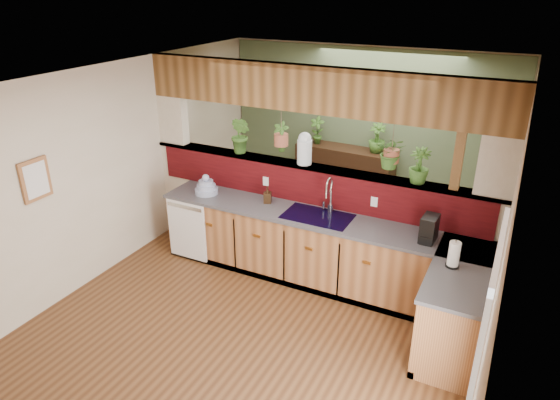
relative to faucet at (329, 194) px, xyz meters
The scene contains 28 objects.
ground 1.65m from the faucet, 106.25° to the right, with size 4.60×7.00×0.01m, color #56341A.
ceiling 1.87m from the faucet, 106.25° to the right, with size 4.60×7.00×0.01m, color brown.
wall_back 2.40m from the faucet, 97.92° to the left, with size 4.60×0.02×2.60m, color beige.
wall_left 2.87m from the faucet, 156.73° to the right, with size 0.02×7.00×2.60m, color beige.
wall_right 2.28m from the faucet, 29.85° to the right, with size 0.02×7.00×2.60m, color beige.
pass_through_partition 0.37m from the faucet, 144.13° to the left, with size 4.60×0.21×2.60m.
pass_through_ledge 0.45m from the faucet, 146.37° to the left, with size 4.60×0.21×0.04m, color brown.
header_beam 1.24m from the faucet, 146.37° to the left, with size 4.60×0.15×0.55m, color brown.
sage_backwall 2.38m from the faucet, 97.99° to the left, with size 4.55×0.02×2.55m, color #516645.
countertop 0.90m from the faucet, 27.31° to the right, with size 4.14×1.52×0.90m.
dishwasher 1.99m from the faucet, 165.50° to the right, with size 0.58×0.03×0.82m.
navy_sink 0.37m from the faucet, 117.07° to the right, with size 0.82×0.50×0.18m.
french_door 3.11m from the faucet, 51.40° to the right, with size 0.06×1.02×2.16m, color white.
framed_print 3.26m from the faucet, 143.42° to the right, with size 0.04×0.35×0.45m.
faucet is the anchor object (origin of this frame).
dish_stack 1.68m from the faucet, behind, with size 0.31×0.31×0.27m.
soap_dispenser 0.82m from the faucet, behind, with size 0.09×0.10×0.21m, color #3D2816.
coffee_maker 1.24m from the faucet, ahead, with size 0.16×0.26×0.29m.
paper_towel 1.67m from the faucet, 21.52° to the right, with size 0.13×0.13×0.29m.
glass_jar 0.66m from the faucet, 153.15° to the left, with size 0.18×0.18×0.41m.
ledge_plant_left 1.45m from the faucet, behind, with size 0.27×0.22×0.50m, color #345D20.
ledge_plant_right 1.09m from the faucet, 12.73° to the left, with size 0.23×0.23×0.41m, color #345D20.
hanging_plant_a 1.03m from the faucet, 163.83° to the left, with size 0.21×0.18×0.49m.
hanging_plant_b 0.99m from the faucet, 18.69° to the left, with size 0.35×0.31×0.49m.
shelving_console 2.28m from the faucet, 104.65° to the left, with size 1.60×0.43×1.07m, color black.
shelf_plant_a 2.37m from the faucet, 116.44° to the left, with size 0.24×0.16×0.45m, color #345D20.
shelf_plant_b 2.12m from the faucet, 91.43° to the left, with size 0.26×0.26×0.46m, color #345D20.
floor_plant 1.44m from the faucet, 80.74° to the left, with size 0.61×0.53×0.68m, color #345D20.
Camera 1 is at (2.27, -4.03, 3.50)m, focal length 32.00 mm.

